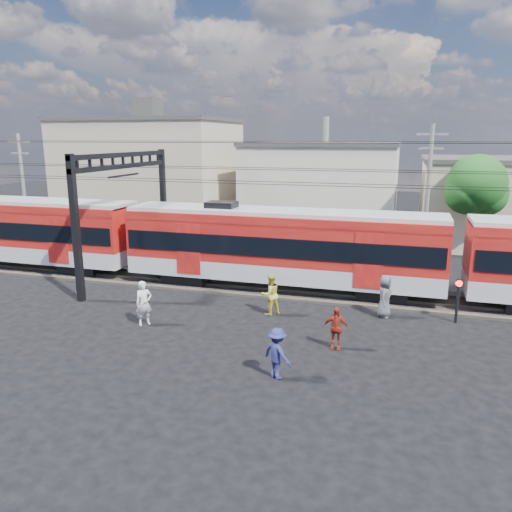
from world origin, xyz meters
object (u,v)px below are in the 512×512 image
object	(u,v)px
commuter_train	(285,245)
pedestrian_a	(144,303)
pedestrian_c	(277,353)
crossing_signal	(458,293)

from	to	relation	value
commuter_train	pedestrian_a	size ratio (longest dim) A/B	26.59
pedestrian_c	crossing_signal	distance (m)	9.31
commuter_train	pedestrian_c	distance (m)	9.86
pedestrian_a	crossing_signal	world-z (taller)	crossing_signal
commuter_train	pedestrian_a	xyz separation A→B (m)	(-4.54, -6.45, -1.46)
commuter_train	crossing_signal	xyz separation A→B (m)	(8.10, -2.50, -1.06)
crossing_signal	pedestrian_c	bearing A→B (deg)	-130.89
commuter_train	pedestrian_a	distance (m)	8.02
pedestrian_c	crossing_signal	size ratio (longest dim) A/B	0.90
pedestrian_c	crossing_signal	bearing A→B (deg)	-100.91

